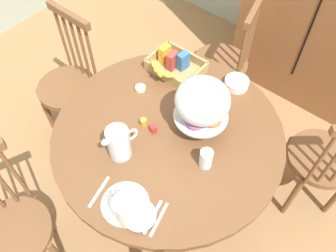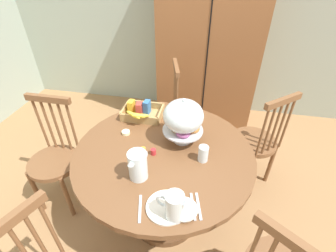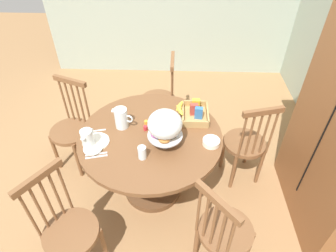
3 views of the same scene
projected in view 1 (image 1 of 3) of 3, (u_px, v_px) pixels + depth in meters
ground_plane at (177, 187)px, 2.44m from camera, size 10.00×10.00×0.00m
dining_table at (168, 153)px, 1.98m from camera, size 1.22×1.22×0.74m
windsor_chair_near_window at (223, 64)px, 2.53m from camera, size 0.42×0.42×0.97m
windsor_chair_by_cabinet at (70, 85)px, 2.40m from camera, size 0.40×0.40×0.97m
windsor_chair_facing_door at (12, 229)px, 1.80m from camera, size 0.43×0.43×0.97m
windsor_chair_host_seat at (322, 161)px, 2.04m from camera, size 0.47×0.47×0.97m
pastry_stand_with_dome at (202, 103)px, 1.68m from camera, size 0.28×0.28×0.34m
orange_juice_pitcher at (125, 211)px, 1.47m from camera, size 0.18×0.10×0.17m
milk_pitcher at (119, 144)px, 1.67m from camera, size 0.11×0.19×0.18m
cereal_basket at (174, 65)px, 2.05m from camera, size 0.32×0.30×0.12m
china_plate_large at (125, 204)px, 1.57m from camera, size 0.22×0.22×0.01m
china_plate_small at (139, 215)px, 1.52m from camera, size 0.15×0.15×0.01m
cereal_bowl at (237, 83)px, 1.99m from camera, size 0.14×0.14×0.04m
drinking_glass at (206, 159)px, 1.65m from camera, size 0.06×0.06×0.11m
butter_dish at (140, 88)px, 1.98m from camera, size 0.06×0.06×0.02m
jam_jar_strawberry at (154, 129)px, 1.80m from camera, size 0.04×0.04×0.04m
jam_jar_apricot at (144, 122)px, 1.83m from camera, size 0.04×0.04×0.04m
table_knife at (153, 217)px, 1.53m from camera, size 0.06×0.17×0.01m
dinner_fork at (159, 220)px, 1.53m from camera, size 0.06×0.17×0.01m
soup_spoon at (99, 192)px, 1.61m from camera, size 0.06×0.17×0.01m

